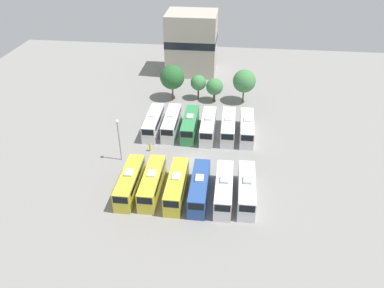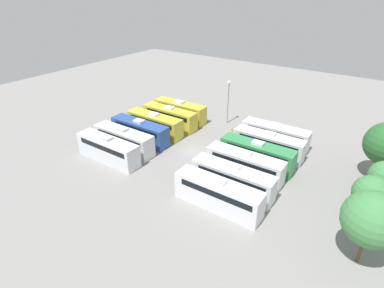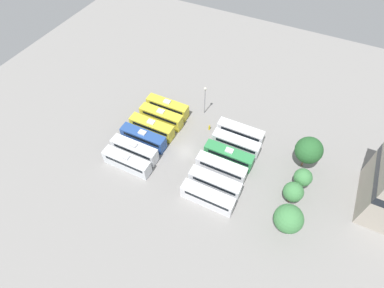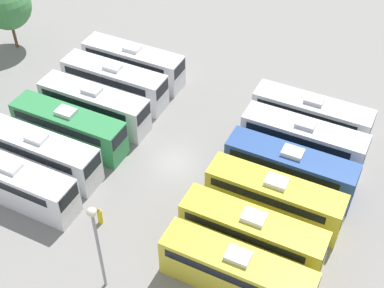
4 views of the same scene
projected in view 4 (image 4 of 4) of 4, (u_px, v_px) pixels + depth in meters
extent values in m
plane|color=gray|center=(174.00, 162.00, 44.53)|extent=(119.45, 119.45, 0.00)
cube|color=gold|center=(236.00, 273.00, 34.69)|extent=(2.47, 10.18, 3.30)
cube|color=black|center=(234.00, 263.00, 34.14)|extent=(2.51, 8.65, 0.73)
cube|color=silver|center=(238.00, 256.00, 33.45)|extent=(1.20, 1.60, 0.35)
cube|color=gold|center=(252.00, 234.00, 36.99)|extent=(2.47, 10.18, 3.30)
cube|color=black|center=(249.00, 224.00, 36.43)|extent=(2.51, 8.65, 0.73)
cube|color=black|center=(326.00, 253.00, 34.72)|extent=(2.17, 0.08, 1.16)
cube|color=white|center=(254.00, 217.00, 35.75)|extent=(1.20, 1.60, 0.35)
cube|color=gold|center=(274.00, 199.00, 39.37)|extent=(2.47, 10.18, 3.30)
cube|color=black|center=(272.00, 189.00, 38.82)|extent=(2.51, 8.65, 0.73)
cube|color=black|center=(345.00, 214.00, 37.10)|extent=(2.17, 0.08, 1.16)
cube|color=white|center=(277.00, 182.00, 38.13)|extent=(1.20, 1.60, 0.35)
cube|color=#284C93|center=(290.00, 169.00, 41.60)|extent=(2.47, 10.18, 3.30)
cube|color=black|center=(288.00, 160.00, 41.05)|extent=(2.51, 8.65, 0.73)
cube|color=black|center=(357.00, 182.00, 39.33)|extent=(2.17, 0.08, 1.16)
cube|color=silver|center=(293.00, 152.00, 40.36)|extent=(1.20, 1.60, 0.35)
cube|color=silver|center=(303.00, 141.00, 44.01)|extent=(2.47, 10.18, 3.30)
cube|color=black|center=(301.00, 131.00, 43.45)|extent=(2.51, 8.65, 0.73)
cube|color=black|center=(367.00, 151.00, 41.74)|extent=(2.17, 0.08, 1.16)
cube|color=#B2B2B7|center=(306.00, 124.00, 42.77)|extent=(1.20, 1.60, 0.35)
cube|color=silver|center=(311.00, 117.00, 46.28)|extent=(2.47, 10.18, 3.30)
cube|color=black|center=(310.00, 108.00, 45.72)|extent=(2.51, 8.65, 0.73)
cube|color=black|center=(372.00, 126.00, 44.01)|extent=(2.17, 0.08, 1.16)
cube|color=#B2B2B7|center=(314.00, 100.00, 45.04)|extent=(1.20, 1.60, 0.35)
cube|color=silver|center=(15.00, 184.00, 40.49)|extent=(2.47, 10.18, 3.30)
cube|color=black|center=(10.00, 174.00, 39.94)|extent=(2.51, 8.65, 0.73)
cube|color=black|center=(69.00, 198.00, 38.22)|extent=(2.17, 0.08, 1.16)
cube|color=white|center=(10.00, 167.00, 39.25)|extent=(1.20, 1.60, 0.35)
cube|color=silver|center=(41.00, 154.00, 42.84)|extent=(2.47, 10.18, 3.30)
cube|color=black|center=(36.00, 145.00, 42.29)|extent=(2.51, 8.65, 0.73)
cube|color=black|center=(92.00, 166.00, 40.58)|extent=(2.17, 0.08, 1.16)
cube|color=white|center=(36.00, 137.00, 41.60)|extent=(1.20, 1.60, 0.35)
cube|color=#338C4C|center=(69.00, 129.00, 45.14)|extent=(2.47, 10.18, 3.30)
cube|color=black|center=(65.00, 119.00, 44.59)|extent=(2.51, 8.65, 0.73)
cube|color=black|center=(120.00, 138.00, 42.88)|extent=(2.17, 0.08, 1.16)
cube|color=silver|center=(66.00, 112.00, 43.90)|extent=(1.20, 1.60, 0.35)
cube|color=silver|center=(95.00, 106.00, 47.34)|extent=(2.47, 10.18, 3.30)
cube|color=black|center=(91.00, 97.00, 46.79)|extent=(2.51, 8.65, 0.73)
cube|color=black|center=(144.00, 114.00, 45.07)|extent=(2.17, 0.08, 1.16)
cube|color=silver|center=(92.00, 90.00, 46.10)|extent=(1.20, 1.60, 0.35)
cube|color=silver|center=(115.00, 83.00, 49.91)|extent=(2.47, 10.18, 3.30)
cube|color=black|center=(111.00, 74.00, 49.35)|extent=(2.51, 8.65, 0.73)
cube|color=black|center=(162.00, 89.00, 47.64)|extent=(2.17, 0.08, 1.16)
cube|color=white|center=(113.00, 67.00, 48.67)|extent=(1.20, 1.60, 0.35)
cube|color=silver|center=(134.00, 64.00, 52.19)|extent=(2.47, 10.18, 3.30)
cube|color=black|center=(131.00, 55.00, 51.64)|extent=(2.51, 8.65, 0.73)
cube|color=black|center=(180.00, 69.00, 49.93)|extent=(2.17, 0.08, 1.16)
cube|color=white|center=(132.00, 48.00, 50.95)|extent=(1.20, 1.60, 0.35)
cylinder|color=gold|center=(100.00, 216.00, 39.38)|extent=(0.36, 0.36, 1.37)
sphere|color=tan|center=(99.00, 209.00, 38.83)|extent=(0.24, 0.24, 0.24)
cylinder|color=gray|center=(99.00, 252.00, 33.45)|extent=(0.20, 0.20, 7.35)
sphere|color=#EAE5C6|center=(92.00, 212.00, 30.83)|extent=(0.60, 0.60, 0.60)
cylinder|color=brown|center=(14.00, 34.00, 56.42)|extent=(0.31, 0.31, 3.16)
sphere|color=#428447|center=(7.00, 5.00, 54.17)|extent=(4.94, 4.94, 4.94)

